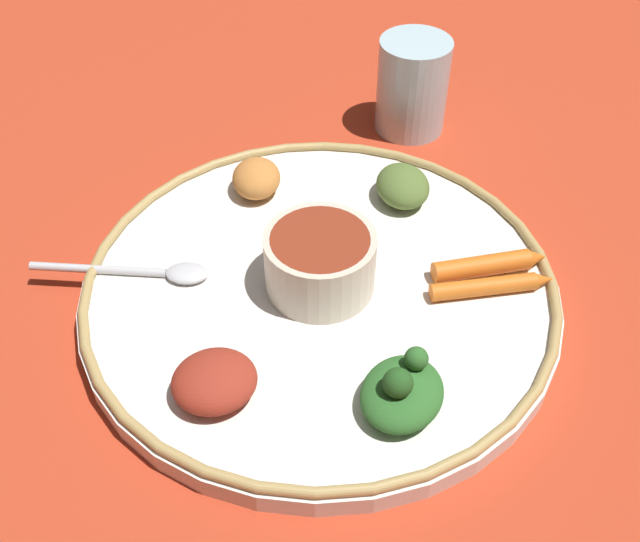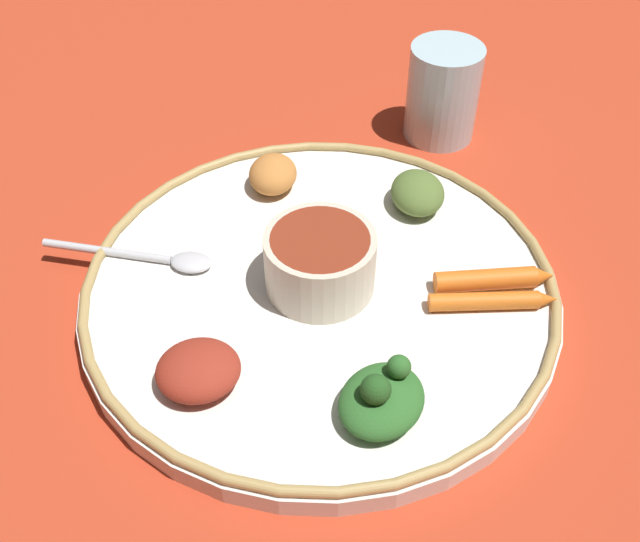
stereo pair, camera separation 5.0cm
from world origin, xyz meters
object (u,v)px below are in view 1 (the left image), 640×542
Objects in this scene: drinking_glass at (412,92)px; carrot_outer at (489,265)px; center_bowl at (320,260)px; spoon at (149,272)px; greens_pile at (402,391)px; carrot_near_spoon at (491,286)px.

carrot_outer is at bearing 0.05° from drinking_glass.
center_bowl is 0.60× the size of spoon.
spoon is (-0.03, -0.13, -0.02)m from center_bowl.
spoon is 0.33m from drinking_glass.
greens_pile is at bearing -42.13° from carrot_outer.
carrot_near_spoon is at bearing 76.01° from center_bowl.
drinking_glass is (-0.19, 0.27, 0.02)m from spoon.
spoon is at bearing -133.33° from greens_pile.
drinking_glass is at bearing 125.72° from spoon.
carrot_near_spoon is at bearing -14.42° from carrot_outer.
center_bowl is 0.91× the size of carrot_outer.
center_bowl reaches higher than carrot_near_spoon.
drinking_glass reaches higher than spoon.
carrot_near_spoon is at bearing 133.36° from greens_pile.
drinking_glass is at bearing -179.95° from carrot_outer.
drinking_glass is at bearing 149.28° from center_bowl.
carrot_outer reaches higher than spoon.
spoon is 0.23m from greens_pile.
carrot_outer is at bearing 165.58° from carrot_near_spoon.
greens_pile is at bearing 46.67° from spoon.
drinking_glass is (-0.23, 0.14, -0.00)m from center_bowl.
greens_pile is at bearing -16.11° from drinking_glass.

